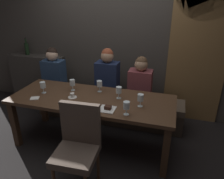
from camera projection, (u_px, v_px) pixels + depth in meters
name	position (u px, v px, depth m)	size (l,w,h in m)	color
ground	(94.00, 143.00, 3.18)	(9.00, 9.00, 0.00)	black
back_wall_tiled	(116.00, 28.00, 3.65)	(6.00, 0.12, 3.00)	#423D38
arched_door	(200.00, 41.00, 3.30)	(0.90, 0.05, 2.55)	olive
back_counter	(39.00, 79.00, 4.31)	(1.10, 0.28, 0.95)	#38342F
dining_table	(92.00, 104.00, 2.92)	(2.20, 0.84, 0.74)	#412B1C
banquette_bench	(108.00, 108.00, 3.71)	(2.50, 0.44, 0.45)	#40352A
chair_near_side	(78.00, 143.00, 2.30)	(0.46, 0.46, 0.98)	#4C3321
diner_redhead	(54.00, 71.00, 3.71)	(0.36, 0.24, 0.77)	navy
diner_bearded	(107.00, 75.00, 3.44)	(0.36, 0.24, 0.81)	#192342
diner_far_end	(140.00, 80.00, 3.35)	(0.36, 0.24, 0.72)	brown
wine_bottle_dark_red	(27.00, 48.00, 4.14)	(0.08, 0.08, 0.33)	black
wine_glass_center_front	(141.00, 98.00, 2.62)	(0.08, 0.08, 0.16)	silver
wine_glass_far_left	(100.00, 84.00, 3.04)	(0.08, 0.08, 0.16)	silver
wine_glass_end_left	(43.00, 85.00, 2.99)	(0.08, 0.08, 0.16)	silver
wine_glass_end_right	(72.00, 83.00, 3.08)	(0.08, 0.08, 0.16)	silver
wine_glass_center_back	(126.00, 106.00, 2.44)	(0.08, 0.08, 0.16)	silver
wine_glass_near_right	(119.00, 90.00, 2.83)	(0.08, 0.08, 0.16)	silver
espresso_cup	(72.00, 96.00, 2.89)	(0.12, 0.12, 0.06)	white
dessert_plate	(107.00, 109.00, 2.59)	(0.19, 0.19, 0.05)	white
fork_on_table	(96.00, 109.00, 2.60)	(0.02, 0.17, 0.01)	silver
folded_napkin	(35.00, 98.00, 2.87)	(0.11, 0.10, 0.01)	silver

